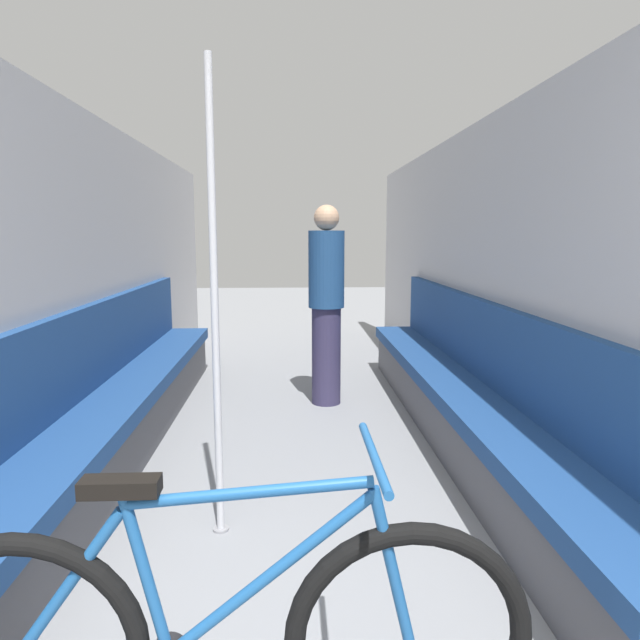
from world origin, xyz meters
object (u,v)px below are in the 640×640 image
at_px(bench_seat_row_right, 464,402).
at_px(grab_pole_near, 215,312).
at_px(passenger_standing, 326,303).
at_px(bicycle, 217,640).
at_px(bench_seat_row_left, 118,407).

distance_m(bench_seat_row_right, grab_pole_near, 1.99).
distance_m(bench_seat_row_right, passenger_standing, 1.49).
relative_size(bicycle, grab_pole_near, 0.77).
xyz_separation_m(grab_pole_near, passenger_standing, (0.65, 2.10, -0.22)).
bearing_deg(passenger_standing, grab_pole_near, -91.67).
relative_size(grab_pole_near, passenger_standing, 1.33).
bearing_deg(grab_pole_near, passenger_standing, 72.85).
bearing_deg(passenger_standing, bench_seat_row_left, -127.62).
distance_m(grab_pole_near, passenger_standing, 2.21).
relative_size(bench_seat_row_right, grab_pole_near, 2.11).
bearing_deg(bench_seat_row_right, passenger_standing, 128.87).
distance_m(bench_seat_row_left, bicycle, 2.45).
distance_m(bench_seat_row_left, passenger_standing, 1.88).
relative_size(bicycle, passenger_standing, 1.03).
height_order(bench_seat_row_left, bench_seat_row_right, same).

